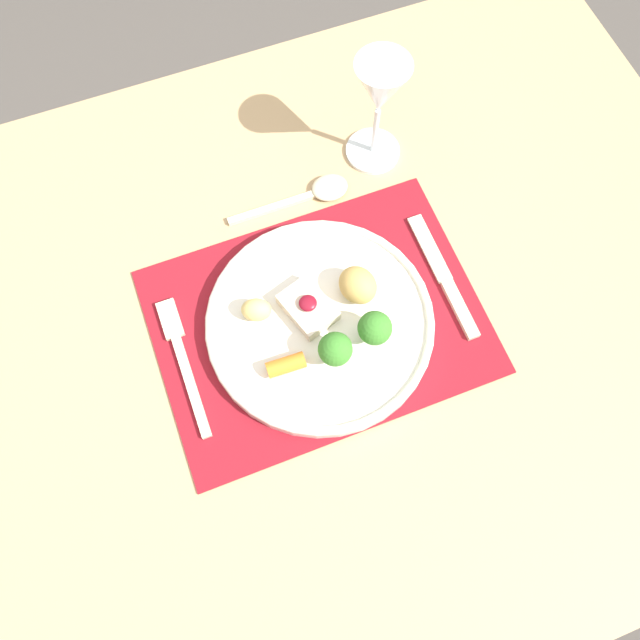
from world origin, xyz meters
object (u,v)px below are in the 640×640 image
object	(u,v)px
fork	(182,356)
wine_glass_near	(380,95)
spoon	(318,192)
knife	(447,283)
dinner_plate	(322,322)

from	to	relation	value
fork	wine_glass_near	bearing A→B (deg)	32.71
spoon	fork	bearing A→B (deg)	-150.54
spoon	wine_glass_near	size ratio (longest dim) A/B	1.02
knife	dinner_plate	bearing A→B (deg)	179.53
spoon	wine_glass_near	distance (m)	0.16
wine_glass_near	fork	bearing A→B (deg)	-149.55
dinner_plate	wine_glass_near	size ratio (longest dim) A/B	1.71
dinner_plate	spoon	bearing A→B (deg)	70.80
dinner_plate	wine_glass_near	world-z (taller)	wine_glass_near
fork	dinner_plate	bearing A→B (deg)	-5.26
dinner_plate	fork	xyz separation A→B (m)	(-0.18, 0.02, -0.01)
fork	spoon	bearing A→B (deg)	36.15
dinner_plate	knife	xyz separation A→B (m)	(0.18, -0.00, -0.01)
wine_glass_near	spoon	bearing A→B (deg)	-159.11
wine_glass_near	dinner_plate	bearing A→B (deg)	-126.13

